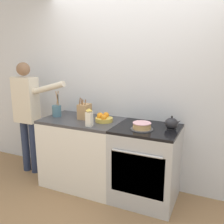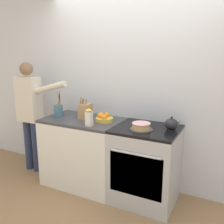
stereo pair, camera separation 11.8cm
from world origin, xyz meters
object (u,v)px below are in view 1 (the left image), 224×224
object	(u,v)px
fruit_bowl	(104,118)
stove_range	(146,164)
person_baker	(27,109)
milk_carton	(89,118)
utensil_crock	(57,110)
knife_block	(84,111)
layer_cake	(142,126)
tea_kettle	(172,123)

from	to	relation	value
fruit_bowl	stove_range	bearing A→B (deg)	-2.79
fruit_bowl	person_baker	world-z (taller)	person_baker
person_baker	stove_range	bearing A→B (deg)	0.06
fruit_bowl	milk_carton	world-z (taller)	milk_carton
utensil_crock	person_baker	world-z (taller)	person_baker
stove_range	person_baker	distance (m)	1.86
fruit_bowl	knife_block	bearing A→B (deg)	176.21
stove_range	milk_carton	bearing A→B (deg)	-160.32
layer_cake	person_baker	xyz separation A→B (m)	(-1.75, 0.07, 0.02)
utensil_crock	tea_kettle	bearing A→B (deg)	2.93
tea_kettle	milk_carton	size ratio (longest dim) A/B	0.85
knife_block	milk_carton	world-z (taller)	knife_block
layer_cake	tea_kettle	bearing A→B (deg)	28.57
utensil_crock	person_baker	xyz separation A→B (m)	(-0.52, -0.01, -0.02)
stove_range	utensil_crock	xyz separation A→B (m)	(-1.27, -0.01, 0.54)
tea_kettle	knife_block	distance (m)	1.13
fruit_bowl	utensil_crock	bearing A→B (deg)	-177.18
utensil_crock	milk_carton	world-z (taller)	utensil_crock
fruit_bowl	milk_carton	size ratio (longest dim) A/B	1.02
stove_range	fruit_bowl	distance (m)	0.76
layer_cake	knife_block	bearing A→B (deg)	170.57
tea_kettle	person_baker	xyz separation A→B (m)	(-2.06, -0.09, -0.00)
knife_block	person_baker	world-z (taller)	person_baker
layer_cake	person_baker	bearing A→B (deg)	177.66
stove_range	fruit_bowl	world-z (taller)	fruit_bowl
fruit_bowl	person_baker	bearing A→B (deg)	-177.77
stove_range	layer_cake	world-z (taller)	layer_cake
tea_kettle	milk_carton	world-z (taller)	milk_carton
tea_kettle	fruit_bowl	world-z (taller)	tea_kettle
knife_block	fruit_bowl	distance (m)	0.30
tea_kettle	fruit_bowl	bearing A→B (deg)	-176.97
layer_cake	fruit_bowl	xyz separation A→B (m)	(-0.54, 0.12, 0.00)
fruit_bowl	milk_carton	xyz separation A→B (m)	(-0.06, -0.26, 0.06)
layer_cake	knife_block	xyz separation A→B (m)	(-0.83, 0.14, 0.06)
stove_range	knife_block	size ratio (longest dim) A/B	3.23
tea_kettle	milk_carton	xyz separation A→B (m)	(-0.90, -0.30, 0.04)
fruit_bowl	milk_carton	distance (m)	0.27
tea_kettle	knife_block	xyz separation A→B (m)	(-1.13, -0.03, 0.04)
fruit_bowl	milk_carton	bearing A→B (deg)	-103.62
tea_kettle	person_baker	world-z (taller)	person_baker
knife_block	person_baker	size ratio (longest dim) A/B	0.17
utensil_crock	fruit_bowl	world-z (taller)	utensil_crock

